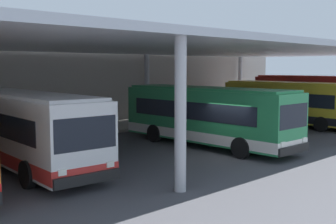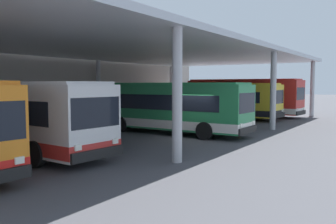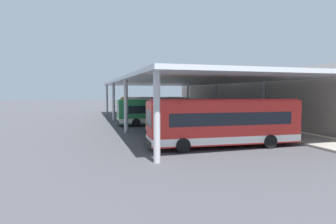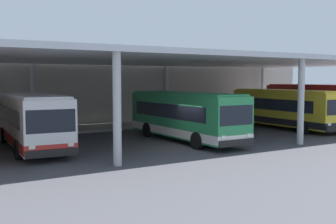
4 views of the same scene
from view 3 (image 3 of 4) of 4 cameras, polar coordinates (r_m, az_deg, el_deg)
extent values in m
plane|color=#47474C|center=(34.56, -5.98, -2.59)|extent=(200.00, 200.00, 0.00)
cube|color=#A39E93|center=(38.51, 11.47, -1.82)|extent=(42.00, 4.50, 0.18)
cube|color=#ADA399|center=(39.95, 15.65, 2.93)|extent=(48.00, 1.60, 6.58)
cube|color=silver|center=(35.78, 2.69, 6.32)|extent=(40.00, 17.00, 0.30)
cylinder|color=#B2B2B7|center=(52.38, -12.51, 2.54)|extent=(0.40, 0.40, 5.25)
cylinder|color=#B2B2B7|center=(55.90, 4.09, 2.73)|extent=(0.40, 0.40, 5.25)
cylinder|color=#B2B2B7|center=(40.10, -11.19, 2.06)|extent=(0.40, 0.40, 5.25)
cylinder|color=#B2B2B7|center=(44.60, 9.75, 2.29)|extent=(0.40, 0.40, 5.25)
cylinder|color=#B2B2B7|center=(27.86, -8.69, 1.15)|extent=(0.40, 0.40, 5.25)
cylinder|color=#B2B2B7|center=(34.02, 19.06, 1.52)|extent=(0.40, 0.40, 5.25)
cylinder|color=#B2B2B7|center=(15.78, -2.34, -1.15)|extent=(0.40, 0.40, 5.25)
cube|color=orange|center=(47.51, -3.48, 1.35)|extent=(3.26, 10.56, 2.70)
cube|color=red|center=(47.58, -3.48, 0.14)|extent=(3.29, 10.58, 0.50)
cube|color=black|center=(47.52, -3.31, 1.71)|extent=(3.16, 8.69, 0.90)
cube|color=black|center=(46.96, -9.71, 1.69)|extent=(2.30, 0.29, 1.10)
cube|color=black|center=(47.05, -9.79, -0.14)|extent=(2.46, 0.34, 0.36)
cube|color=orange|center=(47.46, -3.49, 3.05)|extent=(3.03, 10.13, 0.12)
cube|color=yellow|center=(46.94, -9.68, 2.69)|extent=(1.75, 0.25, 0.28)
cube|color=white|center=(47.92, -9.84, 0.36)|extent=(0.29, 0.10, 0.20)
cube|color=white|center=(46.13, -9.73, 0.21)|extent=(0.29, 0.10, 0.20)
cylinder|color=black|center=(48.41, -7.48, -0.05)|extent=(0.35, 1.02, 1.00)
cylinder|color=black|center=(45.98, -7.21, -0.28)|extent=(0.35, 1.02, 1.00)
cylinder|color=black|center=(49.32, -0.42, 0.06)|extent=(0.35, 1.02, 1.00)
cylinder|color=black|center=(46.93, 0.21, -0.15)|extent=(0.35, 1.02, 1.00)
cube|color=white|center=(43.58, -2.20, 1.09)|extent=(3.08, 10.52, 2.70)
cube|color=red|center=(43.65, -2.20, -0.22)|extent=(3.10, 10.55, 0.50)
cube|color=black|center=(43.60, -2.01, 1.48)|extent=(3.02, 8.66, 0.90)
cube|color=black|center=(42.85, -8.97, 1.45)|extent=(2.30, 0.25, 1.10)
cube|color=black|center=(42.94, -9.07, -0.55)|extent=(2.46, 0.30, 0.36)
cube|color=white|center=(43.53, -2.21, 2.94)|extent=(2.86, 10.10, 0.12)
cube|color=yellow|center=(42.82, -8.94, 2.55)|extent=(1.75, 0.22, 0.28)
cube|color=white|center=(43.81, -9.15, 0.01)|extent=(0.28, 0.10, 0.20)
cube|color=white|center=(42.02, -8.96, -0.17)|extent=(0.28, 0.10, 0.20)
cylinder|color=black|center=(44.36, -6.59, -0.43)|extent=(0.34, 1.01, 1.00)
cylinder|color=black|center=(41.94, -6.19, -0.70)|extent=(0.34, 1.01, 1.00)
cylinder|color=black|center=(45.50, 1.03, -0.29)|extent=(0.34, 1.01, 1.00)
cylinder|color=black|center=(43.14, 1.85, -0.54)|extent=(0.34, 1.01, 1.00)
cube|color=#28844C|center=(34.11, -1.62, 0.21)|extent=(2.59, 10.42, 2.70)
cube|color=white|center=(34.19, -1.62, -1.47)|extent=(2.61, 10.44, 0.50)
cube|color=black|center=(34.12, -1.38, 0.71)|extent=(2.62, 8.55, 0.90)
cube|color=black|center=(33.16, -10.27, 0.63)|extent=(2.30, 0.14, 1.10)
cube|color=black|center=(33.28, -10.39, -1.95)|extent=(2.45, 0.18, 0.36)
cube|color=#2A8B50|center=(34.03, -1.63, 2.57)|extent=(2.39, 10.00, 0.12)
cube|color=yellow|center=(33.12, -10.23, 2.05)|extent=(1.75, 0.14, 0.28)
cube|color=white|center=(34.13, -10.53, -1.21)|extent=(0.28, 0.08, 0.20)
cube|color=white|center=(32.35, -10.21, -1.50)|extent=(0.28, 0.08, 0.20)
cylinder|color=black|center=(34.75, -7.28, -1.74)|extent=(0.29, 1.00, 1.00)
cylinder|color=black|center=(32.34, -6.60, -2.18)|extent=(0.29, 1.00, 1.00)
cylinder|color=black|center=(36.19, 2.28, -1.47)|extent=(0.29, 1.00, 1.00)
cylinder|color=black|center=(33.89, 3.59, -1.86)|extent=(0.29, 1.00, 1.00)
cube|color=yellow|center=(24.48, 7.96, -1.43)|extent=(3.07, 10.52, 2.70)
cube|color=black|center=(24.60, 7.94, -3.75)|extent=(3.09, 10.54, 0.50)
cube|color=black|center=(24.51, 8.30, -0.73)|extent=(3.00, 8.65, 0.90)
cube|color=black|center=(23.06, -4.01, -0.88)|extent=(2.30, 0.25, 1.10)
cube|color=black|center=(23.23, -4.21, -4.57)|extent=(2.46, 0.29, 0.36)
cube|color=yellow|center=(24.39, 8.00, 1.87)|extent=(2.84, 10.10, 0.12)
cube|color=yellow|center=(23.01, -3.95, 1.16)|extent=(1.75, 0.22, 0.28)
cube|color=white|center=(24.06, -4.55, -3.42)|extent=(0.28, 0.10, 0.20)
cube|color=white|center=(22.30, -3.81, -4.03)|extent=(0.28, 0.10, 0.20)
cylinder|color=black|center=(24.82, -0.07, -4.11)|extent=(0.33, 1.01, 1.00)
cylinder|color=black|center=(22.48, 1.40, -4.99)|extent=(0.33, 1.01, 1.00)
cylinder|color=black|center=(26.89, 12.66, -3.56)|extent=(0.33, 1.01, 1.00)
cylinder|color=black|center=(24.75, 15.18, -4.28)|extent=(0.33, 1.01, 1.00)
cube|color=red|center=(20.75, 11.46, -1.94)|extent=(3.27, 11.35, 3.10)
cube|color=white|center=(20.91, 11.41, -5.21)|extent=(3.29, 11.37, 0.50)
cube|color=black|center=(20.78, 11.85, -1.11)|extent=(3.17, 9.34, 0.90)
cube|color=black|center=(19.12, -3.88, -1.34)|extent=(2.30, 0.28, 1.10)
cube|color=black|center=(19.35, -4.12, -6.36)|extent=(2.46, 0.33, 0.36)
cube|color=red|center=(20.64, 11.52, 2.50)|extent=(3.04, 10.89, 0.12)
cube|color=yellow|center=(19.05, -3.80, 1.72)|extent=(1.75, 0.24, 0.28)
cube|color=white|center=(20.16, -4.48, -4.92)|extent=(0.28, 0.10, 0.20)
cube|color=white|center=(18.41, -3.66, -5.80)|extent=(0.28, 0.10, 0.20)
cylinder|color=black|center=(20.96, 1.27, -5.66)|extent=(0.35, 1.02, 1.00)
cylinder|color=black|center=(18.63, 3.12, -6.92)|extent=(0.35, 1.02, 1.00)
cylinder|color=black|center=(23.41, 17.08, -4.80)|extent=(0.35, 1.02, 1.00)
cylinder|color=black|center=(21.36, 20.37, -5.75)|extent=(0.35, 1.02, 1.00)
cube|color=#4C515B|center=(31.18, 18.99, -2.38)|extent=(1.80, 0.44, 0.08)
cube|color=#4C515B|center=(31.27, 19.30, -1.91)|extent=(1.80, 0.06, 0.44)
cube|color=#2D2D33|center=(31.78, 18.24, -2.65)|extent=(0.10, 0.36, 0.45)
cube|color=#2D2D33|center=(30.65, 19.75, -2.94)|extent=(0.10, 0.36, 0.45)
cylinder|color=#B2B2B7|center=(45.12, 5.87, 1.28)|extent=(0.12, 0.12, 3.20)
cube|color=orange|center=(45.09, 5.85, 1.77)|extent=(0.70, 0.04, 1.80)
camera|label=1|loc=(50.41, -23.84, 4.01)|focal=45.73mm
camera|label=2|loc=(52.08, -20.68, 2.83)|focal=38.96mm
camera|label=4|loc=(49.60, -32.66, 3.46)|focal=44.20mm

